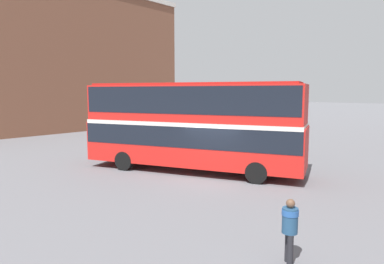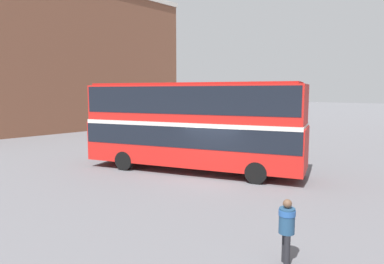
% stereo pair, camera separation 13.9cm
% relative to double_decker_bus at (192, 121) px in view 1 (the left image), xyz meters
% --- Properties ---
extents(ground_plane, '(240.00, 240.00, 0.00)m').
position_rel_double_decker_bus_xyz_m(ground_plane, '(1.90, -0.44, -2.55)').
color(ground_plane, slate).
extents(building_row_left, '(11.59, 30.31, 15.10)m').
position_rel_double_decker_bus_xyz_m(building_row_left, '(-25.52, 4.28, 5.01)').
color(building_row_left, brown).
rests_on(building_row_left, ground_plane).
extents(double_decker_bus, '(11.26, 5.96, 4.45)m').
position_rel_double_decker_bus_xyz_m(double_decker_bus, '(0.00, 0.00, 0.00)').
color(double_decker_bus, red).
rests_on(double_decker_bus, ground_plane).
extents(pedestrian_foreground, '(0.54, 0.54, 1.56)m').
position_rel_double_decker_bus_xyz_m(pedestrian_foreground, '(7.94, -5.62, -1.59)').
color(pedestrian_foreground, '#232328').
rests_on(pedestrian_foreground, ground_plane).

